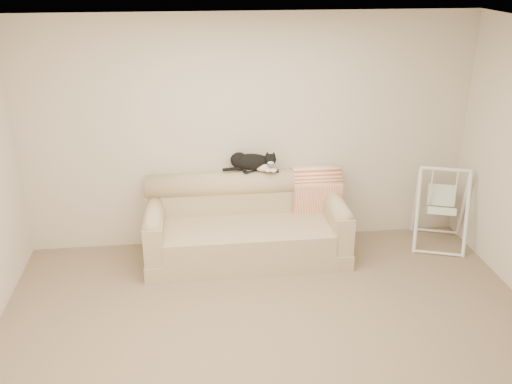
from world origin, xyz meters
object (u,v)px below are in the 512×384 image
at_px(remote_b, 271,171).
at_px(tuxedo_cat, 252,162).
at_px(remote_a, 251,171).
at_px(baby_swing, 441,206).
at_px(sofa, 246,226).

relative_size(remote_b, tuxedo_cat, 0.29).
bearing_deg(remote_a, remote_b, -4.96).
bearing_deg(baby_swing, remote_b, 173.15).
relative_size(sofa, tuxedo_cat, 3.64).
distance_m(remote_a, remote_b, 0.23).
distance_m(sofa, remote_b, 0.68).
bearing_deg(tuxedo_cat, baby_swing, -7.03).
height_order(remote_a, remote_b, remote_a).
relative_size(remote_a, tuxedo_cat, 0.29).
height_order(remote_b, tuxedo_cat, tuxedo_cat).
bearing_deg(remote_b, tuxedo_cat, 171.27).
xyz_separation_m(sofa, baby_swing, (2.24, -0.01, 0.12)).
height_order(remote_a, tuxedo_cat, tuxedo_cat).
relative_size(sofa, remote_b, 12.52).
bearing_deg(remote_b, sofa, -144.29).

